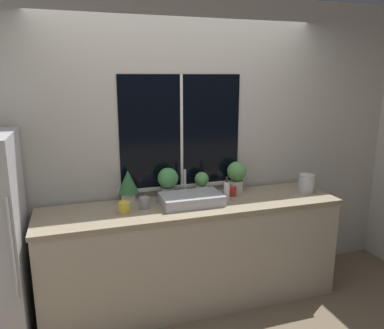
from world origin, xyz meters
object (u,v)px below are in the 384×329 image
(potted_plant_far_left, at_px, (128,184))
(kettle, at_px, (307,183))
(potted_plant_center_left, at_px, (168,181))
(mug_yellow, at_px, (124,207))
(sink, at_px, (191,199))
(mug_red, at_px, (232,191))
(potted_plant_far_right, at_px, (237,174))
(potted_plant_center_right, at_px, (202,183))
(mug_grey, at_px, (145,203))
(soap_bottle, at_px, (227,191))

(potted_plant_far_left, distance_m, kettle, 1.66)
(potted_plant_center_left, height_order, mug_yellow, potted_plant_center_left)
(potted_plant_far_left, xyz_separation_m, mug_yellow, (-0.07, -0.26, -0.11))
(potted_plant_far_left, relative_size, kettle, 1.46)
(sink, bearing_deg, mug_red, 13.63)
(potted_plant_far_left, distance_m, potted_plant_far_right, 1.03)
(sink, relative_size, potted_plant_far_right, 1.82)
(potted_plant_center_right, relative_size, mug_yellow, 2.35)
(potted_plant_center_left, xyz_separation_m, potted_plant_far_right, (0.67, 0.00, 0.01))
(kettle, bearing_deg, mug_red, 170.67)
(mug_red, height_order, kettle, kettle)
(potted_plant_far_right, bearing_deg, mug_yellow, -166.68)
(potted_plant_center_left, height_order, mug_grey, potted_plant_center_left)
(soap_bottle, bearing_deg, potted_plant_far_right, 49.38)
(potted_plant_center_left, bearing_deg, mug_yellow, -148.78)
(potted_plant_center_right, distance_m, kettle, 1.00)
(sink, height_order, soap_bottle, sink)
(sink, distance_m, potted_plant_center_right, 0.30)
(mug_red, bearing_deg, mug_yellow, -172.38)
(sink, relative_size, potted_plant_center_left, 1.89)
(potted_plant_center_right, xyz_separation_m, soap_bottle, (0.15, -0.24, -0.02))
(sink, bearing_deg, potted_plant_far_left, 155.27)
(mug_grey, height_order, mug_yellow, mug_grey)
(potted_plant_center_left, bearing_deg, kettle, -10.79)
(mug_yellow, distance_m, mug_red, 1.01)
(potted_plant_center_right, xyz_separation_m, kettle, (0.96, -0.24, -0.02))
(potted_plant_center_left, bearing_deg, potted_plant_far_right, 0.00)
(soap_bottle, xyz_separation_m, kettle, (0.81, -0.01, 0.00))
(potted_plant_center_left, bearing_deg, potted_plant_far_left, 180.00)
(sink, xyz_separation_m, mug_red, (0.43, 0.10, -0.00))
(sink, bearing_deg, potted_plant_center_right, 52.81)
(potted_plant_far_left, height_order, potted_plant_far_right, potted_plant_far_right)
(soap_bottle, distance_m, kettle, 0.81)
(soap_bottle, bearing_deg, potted_plant_center_left, 153.31)
(potted_plant_far_left, bearing_deg, sink, -24.73)
(potted_plant_center_left, distance_m, mug_grey, 0.35)
(potted_plant_center_right, bearing_deg, mug_grey, -160.05)
(potted_plant_center_left, xyz_separation_m, mug_red, (0.57, -0.13, -0.12))
(sink, xyz_separation_m, potted_plant_far_right, (0.53, 0.23, 0.12))
(sink, xyz_separation_m, soap_bottle, (0.33, -0.01, 0.04))
(potted_plant_far_left, distance_m, soap_bottle, 0.86)
(mug_red, bearing_deg, potted_plant_far_right, 51.17)
(sink, relative_size, mug_red, 6.15)
(soap_bottle, relative_size, mug_yellow, 2.38)
(potted_plant_far_right, height_order, soap_bottle, potted_plant_far_right)
(mug_grey, height_order, mug_red, mug_grey)
(potted_plant_far_right, distance_m, mug_grey, 0.96)
(potted_plant_far_left, bearing_deg, soap_bottle, -15.95)
(mug_yellow, bearing_deg, kettle, 0.57)
(potted_plant_far_left, xyz_separation_m, potted_plant_center_left, (0.36, 0.00, 0.00))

